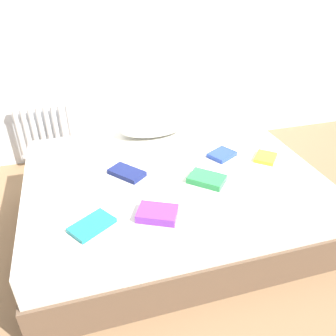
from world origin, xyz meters
name	(u,v)px	position (x,y,z in m)	size (l,w,h in m)	color
ground_plane	(170,224)	(0.00, 0.00, 0.00)	(8.00, 8.00, 0.00)	#93704C
back_wall	(127,6)	(0.00, 1.35, 1.40)	(6.00, 0.10, 2.80)	silver
bed	(170,198)	(0.00, 0.00, 0.25)	(2.00, 1.50, 0.50)	brown
radiator	(45,130)	(-0.88, 1.20, 0.37)	(0.51, 0.04, 0.53)	white
pillow	(153,126)	(0.02, 0.56, 0.58)	(0.55, 0.27, 0.16)	white
textbook_yellow	(265,158)	(0.71, -0.06, 0.51)	(0.17, 0.14, 0.03)	yellow
textbook_purple	(157,214)	(-0.22, -0.48, 0.52)	(0.22, 0.15, 0.05)	purple
textbook_teal	(92,225)	(-0.58, -0.46, 0.51)	(0.24, 0.14, 0.03)	teal
textbook_navy	(127,173)	(-0.30, 0.01, 0.52)	(0.24, 0.14, 0.03)	navy
textbook_blue	(222,155)	(0.42, 0.07, 0.52)	(0.18, 0.14, 0.03)	#2847B7
textbook_green	(207,179)	(0.19, -0.22, 0.52)	(0.23, 0.16, 0.04)	green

